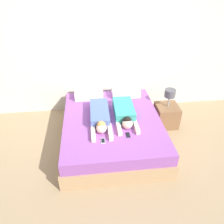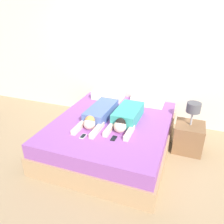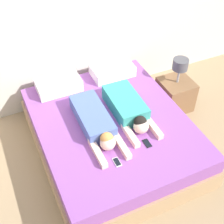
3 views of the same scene
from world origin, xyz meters
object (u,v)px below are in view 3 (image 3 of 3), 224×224
object	(u,v)px
pillow_head_left	(59,85)
pillow_head_right	(112,70)
nightstand	(175,93)
cell_phone_right	(147,143)
bed	(112,135)
person_right	(128,108)
person_left	(96,122)
cell_phone_left	(117,162)

from	to	relation	value
pillow_head_left	pillow_head_right	distance (m)	0.80
pillow_head_right	nightstand	bearing A→B (deg)	-31.26
cell_phone_right	bed	bearing A→B (deg)	112.84
nightstand	cell_phone_right	bearing A→B (deg)	-138.58
nightstand	pillow_head_right	bearing A→B (deg)	148.74
pillow_head_left	person_right	size ratio (longest dim) A/B	0.60
pillow_head_right	person_left	distance (m)	1.08
cell_phone_left	cell_phone_right	world-z (taller)	same
pillow_head_right	cell_phone_right	distance (m)	1.38
bed	pillow_head_left	distance (m)	1.01
pillow_head_right	nightstand	world-z (taller)	nightstand
pillow_head_left	cell_phone_right	size ratio (longest dim) A/B	4.69
bed	cell_phone_left	bearing A→B (deg)	-109.78
bed	person_left	xyz separation A→B (m)	(-0.22, -0.02, 0.35)
person_left	bed	bearing A→B (deg)	4.70
person_right	nightstand	distance (m)	1.09
person_right	pillow_head_left	bearing A→B (deg)	127.20
person_right	person_left	bearing A→B (deg)	-174.60
person_left	cell_phone_right	xyz separation A→B (m)	(0.43, -0.48, -0.08)
person_left	cell_phone_right	bearing A→B (deg)	-48.08
person_right	nightstand	xyz separation A→B (m)	(0.97, 0.35, -0.34)
nightstand	person_left	bearing A→B (deg)	-164.59
pillow_head_left	person_left	bearing A→B (deg)	-78.51
bed	nightstand	size ratio (longest dim) A/B	2.59
person_right	cell_phone_right	bearing A→B (deg)	-92.50
pillow_head_right	cell_phone_left	world-z (taller)	pillow_head_right
bed	pillow_head_right	world-z (taller)	pillow_head_right
pillow_head_left	person_left	world-z (taller)	person_left
pillow_head_right	cell_phone_left	xyz separation A→B (m)	(-0.62, -1.46, -0.07)
pillow_head_right	person_right	xyz separation A→B (m)	(-0.17, -0.84, 0.02)
cell_phone_right	nightstand	xyz separation A→B (m)	(0.99, 0.88, -0.25)
bed	cell_phone_right	bearing A→B (deg)	-67.16
person_right	nightstand	world-z (taller)	nightstand
person_right	cell_phone_left	distance (m)	0.78
cell_phone_right	person_right	bearing A→B (deg)	87.50
person_right	cell_phone_right	world-z (taller)	person_right
bed	pillow_head_left	world-z (taller)	pillow_head_left
cell_phone_left	nightstand	size ratio (longest dim) A/B	0.15
person_left	nightstand	size ratio (longest dim) A/B	1.29
cell_phone_left	cell_phone_right	distance (m)	0.44
bed	cell_phone_right	world-z (taller)	cell_phone_right
person_left	cell_phone_right	size ratio (longest dim) A/B	8.72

